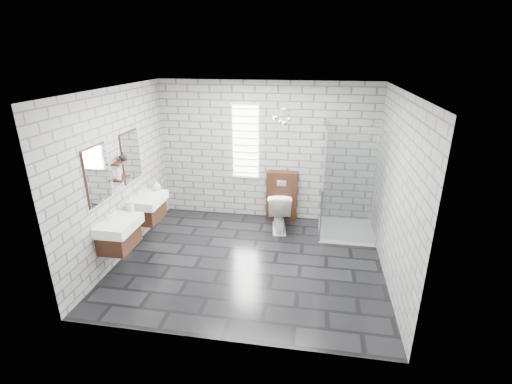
% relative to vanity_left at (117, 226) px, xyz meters
% --- Properties ---
extents(floor, '(4.20, 3.60, 0.02)m').
position_rel_vanity_left_xyz_m(floor, '(1.91, 0.58, -0.77)').
color(floor, black).
rests_on(floor, ground).
extents(ceiling, '(4.20, 3.60, 0.02)m').
position_rel_vanity_left_xyz_m(ceiling, '(1.91, 0.58, 1.95)').
color(ceiling, white).
rests_on(ceiling, wall_back).
extents(wall_back, '(4.20, 0.02, 2.70)m').
position_rel_vanity_left_xyz_m(wall_back, '(1.91, 2.39, 0.59)').
color(wall_back, '#A0A09B').
rests_on(wall_back, floor).
extents(wall_front, '(4.20, 0.02, 2.70)m').
position_rel_vanity_left_xyz_m(wall_front, '(1.91, -1.23, 0.59)').
color(wall_front, '#A0A09B').
rests_on(wall_front, floor).
extents(wall_left, '(0.02, 3.60, 2.70)m').
position_rel_vanity_left_xyz_m(wall_left, '(-0.20, 0.58, 0.59)').
color(wall_left, '#A0A09B').
rests_on(wall_left, floor).
extents(wall_right, '(0.02, 3.60, 2.70)m').
position_rel_vanity_left_xyz_m(wall_right, '(4.02, 0.58, 0.59)').
color(wall_right, '#A0A09B').
rests_on(wall_right, floor).
extents(vanity_left, '(0.47, 0.70, 1.57)m').
position_rel_vanity_left_xyz_m(vanity_left, '(0.00, 0.00, 0.00)').
color(vanity_left, '#3C1F12').
rests_on(vanity_left, wall_left).
extents(vanity_right, '(0.47, 0.70, 1.57)m').
position_rel_vanity_left_xyz_m(vanity_right, '(0.00, 1.01, 0.00)').
color(vanity_right, '#3C1F12').
rests_on(vanity_right, wall_left).
extents(shelf_lower, '(0.14, 0.30, 0.03)m').
position_rel_vanity_left_xyz_m(shelf_lower, '(-0.12, 0.53, 0.56)').
color(shelf_lower, '#3C1F12').
rests_on(shelf_lower, wall_left).
extents(shelf_upper, '(0.14, 0.30, 0.03)m').
position_rel_vanity_left_xyz_m(shelf_upper, '(-0.12, 0.53, 0.82)').
color(shelf_upper, '#3C1F12').
rests_on(shelf_upper, wall_left).
extents(window, '(0.56, 0.05, 1.48)m').
position_rel_vanity_left_xyz_m(window, '(1.51, 2.37, 0.79)').
color(window, white).
rests_on(window, wall_back).
extents(cistern_panel, '(0.60, 0.20, 1.00)m').
position_rel_vanity_left_xyz_m(cistern_panel, '(2.25, 2.28, -0.26)').
color(cistern_panel, '#3C1F12').
rests_on(cistern_panel, floor).
extents(flush_plate, '(0.18, 0.01, 0.12)m').
position_rel_vanity_left_xyz_m(flush_plate, '(2.25, 2.18, 0.04)').
color(flush_plate, silver).
rests_on(flush_plate, cistern_panel).
extents(shower_enclosure, '(1.00, 1.00, 2.03)m').
position_rel_vanity_left_xyz_m(shower_enclosure, '(3.41, 1.77, -0.25)').
color(shower_enclosure, white).
rests_on(shower_enclosure, floor).
extents(pendant_cluster, '(0.32, 0.25, 0.73)m').
position_rel_vanity_left_xyz_m(pendant_cluster, '(2.26, 1.96, 1.35)').
color(pendant_cluster, silver).
rests_on(pendant_cluster, ceiling).
extents(toilet, '(0.52, 0.80, 0.77)m').
position_rel_vanity_left_xyz_m(toilet, '(2.25, 1.81, -0.37)').
color(toilet, white).
rests_on(toilet, floor).
extents(soap_bottle_a, '(0.08, 0.08, 0.17)m').
position_rel_vanity_left_xyz_m(soap_bottle_a, '(0.06, 0.35, 0.18)').
color(soap_bottle_a, '#B2B2B2').
rests_on(soap_bottle_a, vanity_left).
extents(soap_bottle_b, '(0.16, 0.16, 0.19)m').
position_rel_vanity_left_xyz_m(soap_bottle_b, '(0.08, 1.30, 0.19)').
color(soap_bottle_b, '#B2B2B2').
rests_on(soap_bottle_b, vanity_right).
extents(soap_bottle_c, '(0.10, 0.10, 0.20)m').
position_rel_vanity_left_xyz_m(soap_bottle_c, '(-0.11, 0.43, 0.68)').
color(soap_bottle_c, '#B2B2B2').
rests_on(soap_bottle_c, shelf_lower).
extents(vase, '(0.14, 0.14, 0.13)m').
position_rel_vanity_left_xyz_m(vase, '(-0.11, 0.63, 0.90)').
color(vase, '#B2B2B2').
rests_on(vase, shelf_upper).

